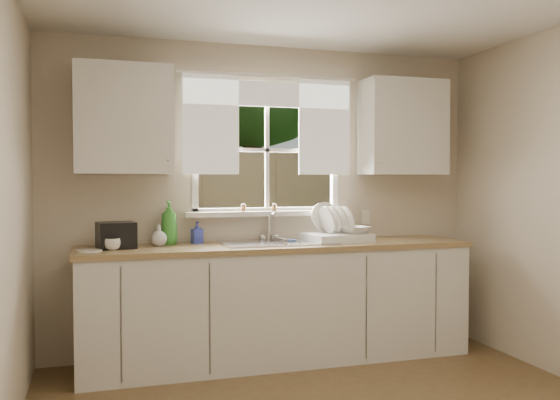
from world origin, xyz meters
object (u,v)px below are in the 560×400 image
object	(u,v)px
cup	(113,244)
black_appliance	(116,235)
soap_bottle_a	(169,222)
dish_rack	(336,233)

from	to	relation	value
cup	black_appliance	distance (m)	0.13
soap_bottle_a	cup	xyz separation A→B (m)	(-0.42, -0.27, -0.13)
dish_rack	cup	xyz separation A→B (m)	(-1.74, -0.11, -0.02)
dish_rack	cup	distance (m)	1.74
cup	black_appliance	world-z (taller)	black_appliance
black_appliance	soap_bottle_a	bearing A→B (deg)	11.94
soap_bottle_a	black_appliance	bearing A→B (deg)	-135.81
soap_bottle_a	cup	size ratio (longest dim) A/B	3.12
dish_rack	black_appliance	distance (m)	1.71
dish_rack	soap_bottle_a	bearing A→B (deg)	172.84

